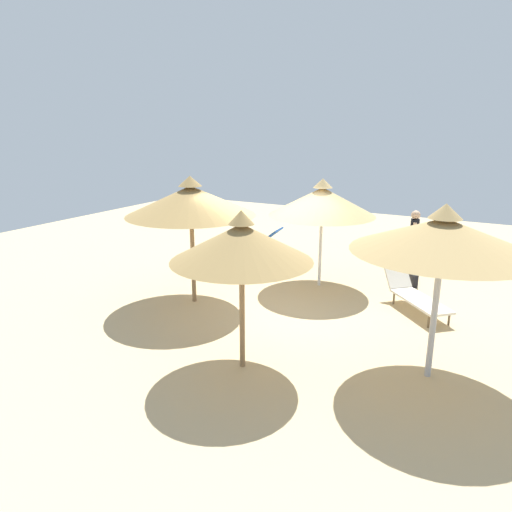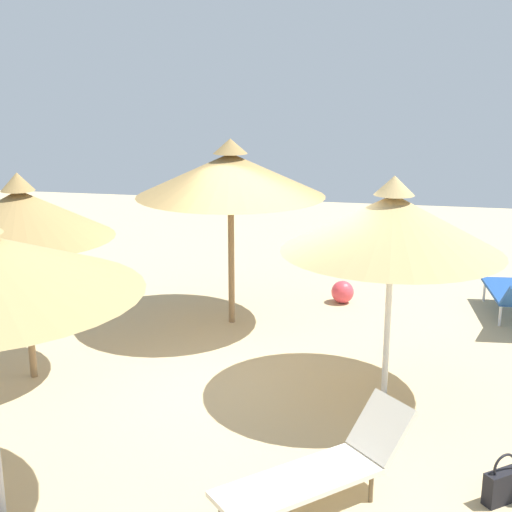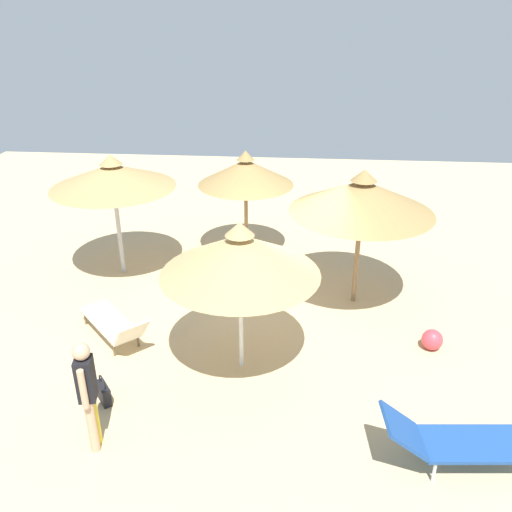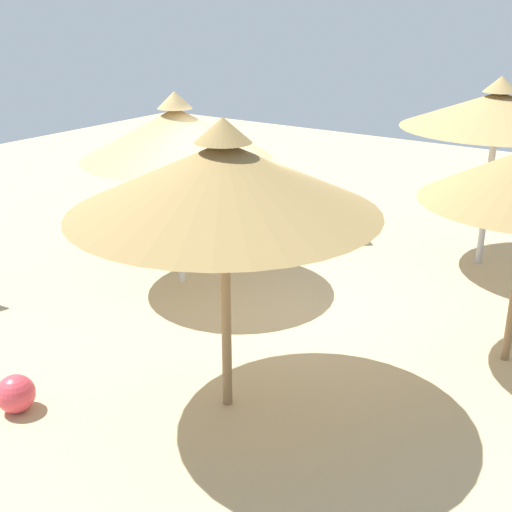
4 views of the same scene
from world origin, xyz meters
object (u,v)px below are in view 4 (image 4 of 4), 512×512
(lounge_chair_edge, at_px, (300,221))
(person_standing_near_right, at_px, (161,169))
(beach_ball, at_px, (16,394))
(handbag, at_px, (210,220))
(parasol_umbrella_near_left, at_px, (224,178))
(parasol_umbrella_front, at_px, (498,110))
(parasol_umbrella_far_left, at_px, (176,133))

(lounge_chair_edge, distance_m, person_standing_near_right, 2.65)
(person_standing_near_right, bearing_deg, beach_ball, 118.27)
(lounge_chair_edge, relative_size, handbag, 3.64)
(lounge_chair_edge, distance_m, handbag, 1.65)
(parasol_umbrella_near_left, distance_m, lounge_chair_edge, 5.20)
(parasol_umbrella_front, relative_size, beach_ball, 7.34)
(lounge_chair_edge, height_order, person_standing_near_right, person_standing_near_right)
(parasol_umbrella_near_left, relative_size, beach_ball, 7.49)
(person_standing_near_right, bearing_deg, handbag, -166.96)
(parasol_umbrella_near_left, relative_size, person_standing_near_right, 1.63)
(beach_ball, bearing_deg, parasol_umbrella_far_left, -77.01)
(parasol_umbrella_front, height_order, lounge_chair_edge, parasol_umbrella_front)
(parasol_umbrella_near_left, bearing_deg, parasol_umbrella_front, -99.44)
(parasol_umbrella_near_left, bearing_deg, handbag, -49.84)
(parasol_umbrella_near_left, distance_m, beach_ball, 2.93)
(parasol_umbrella_front, distance_m, handbag, 4.95)
(beach_ball, bearing_deg, parasol_umbrella_front, -110.91)
(parasol_umbrella_near_left, height_order, handbag, parasol_umbrella_near_left)
(lounge_chair_edge, relative_size, beach_ball, 4.71)
(handbag, height_order, beach_ball, handbag)
(parasol_umbrella_front, relative_size, lounge_chair_edge, 1.56)
(handbag, bearing_deg, parasol_umbrella_front, -166.05)
(lounge_chair_edge, bearing_deg, person_standing_near_right, 12.11)
(parasol_umbrella_far_left, height_order, parasol_umbrella_near_left, parasol_umbrella_near_left)
(beach_ball, bearing_deg, parasol_umbrella_near_left, -141.71)
(parasol_umbrella_far_left, height_order, handbag, parasol_umbrella_far_left)
(parasol_umbrella_front, bearing_deg, handbag, 13.95)
(parasol_umbrella_far_left, distance_m, handbag, 3.01)
(parasol_umbrella_far_left, bearing_deg, handbag, -61.67)
(parasol_umbrella_front, bearing_deg, parasol_umbrella_near_left, 80.56)
(parasol_umbrella_far_left, bearing_deg, beach_ball, 102.99)
(parasol_umbrella_front, xyz_separation_m, lounge_chair_edge, (2.73, 0.75, -1.94))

